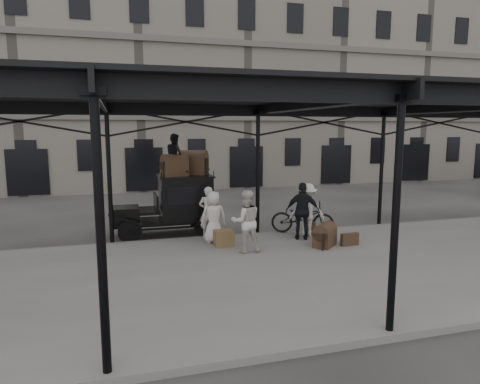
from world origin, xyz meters
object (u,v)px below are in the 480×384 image
object	(u,v)px
taxi	(177,202)
porter_left	(208,212)
steamer_trunk_platform	(325,236)
bicycle	(303,217)
porter_official	(303,211)
steamer_trunk_roof_near	(174,167)

from	to	relation	value
taxi	porter_left	size ratio (longest dim) A/B	2.08
taxi	steamer_trunk_platform	world-z (taller)	taxi
porter_left	bicycle	size ratio (longest dim) A/B	0.80
bicycle	taxi	bearing A→B (deg)	95.08
taxi	steamer_trunk_platform	size ratio (longest dim) A/B	4.30
porter_official	steamer_trunk_platform	size ratio (longest dim) A/B	2.26
taxi	porter_official	bearing A→B (deg)	-31.11
steamer_trunk_roof_near	taxi	bearing A→B (deg)	57.71
steamer_trunk_roof_near	bicycle	bearing A→B (deg)	-31.52
porter_official	steamer_trunk_platform	xyz separation A→B (m)	(0.33, -0.98, -0.65)
porter_official	steamer_trunk_roof_near	size ratio (longest dim) A/B	2.19
porter_left	porter_official	bearing A→B (deg)	175.66
porter_left	porter_official	world-z (taller)	porter_official
taxi	porter_left	bearing A→B (deg)	-52.93
bicycle	steamer_trunk_roof_near	distance (m)	4.85
taxi	bicycle	bearing A→B (deg)	-20.61
taxi	bicycle	world-z (taller)	taxi
bicycle	steamer_trunk_platform	xyz separation A→B (m)	(-0.01, -1.73, -0.27)
taxi	porter_official	size ratio (longest dim) A/B	1.90
bicycle	steamer_trunk_platform	distance (m)	1.75
porter_left	steamer_trunk_platform	world-z (taller)	porter_left
porter_official	steamer_trunk_platform	world-z (taller)	porter_official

